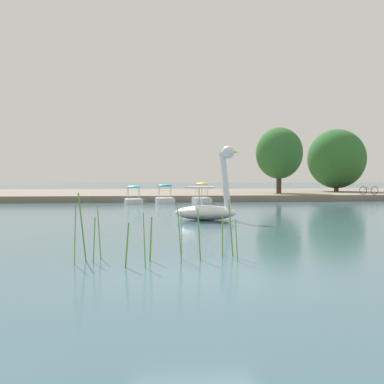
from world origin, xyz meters
The scene contains 10 objects.
ground_plane centered at (0.00, 0.00, 0.00)m, with size 443.79×443.79×0.00m, color #385966.
shore_bank_far centered at (0.00, 41.00, 0.25)m, with size 158.90×25.86×0.50m, color slate.
swan_boat centered at (1.99, 11.99, 0.66)m, with size 2.89×1.90×3.22m.
pedal_boat_cyan centered at (-1.27, 26.40, 0.39)m, with size 1.35×2.07×1.31m.
pedal_boat_teal centered at (1.00, 26.78, 0.39)m, with size 1.36×2.02×1.40m.
pedal_boat_yellow centered at (3.69, 26.50, 0.42)m, with size 1.27×1.93×1.52m.
tree_willow_overhanging centered at (19.31, 38.94, 3.84)m, with size 7.24×7.42×6.37m.
tree_broadleaf_left centered at (11.73, 33.89, 4.09)m, with size 5.16×5.76×5.92m.
bicycle_parked centered at (17.88, 29.10, 0.84)m, with size 1.72×0.23×0.69m.
reed_clump_foreground centered at (-0.71, 1.69, 0.57)m, with size 3.55×1.39×1.49m.
Camera 1 is at (-1.17, -8.94, 1.79)m, focal length 45.71 mm.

